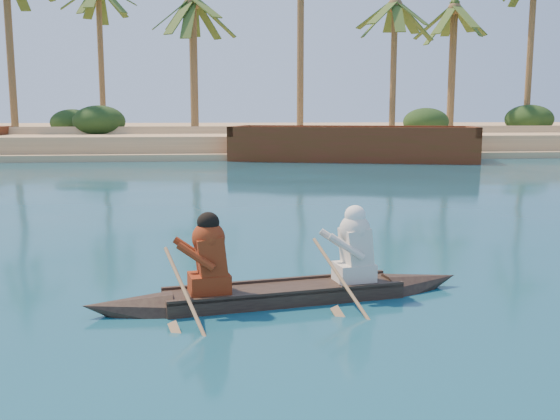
{
  "coord_description": "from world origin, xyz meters",
  "views": [
    {
      "loc": [
        7.03,
        -12.48,
        2.63
      ],
      "look_at": [
        8.18,
        -1.83,
        0.96
      ],
      "focal_mm": 40.0,
      "sensor_mm": 36.0,
      "label": 1
    }
  ],
  "objects": [
    {
      "name": "sandy_embankment",
      "position": [
        0.0,
        46.89,
        0.53
      ],
      "size": [
        150.0,
        51.0,
        1.5
      ],
      "color": "#D7AF79",
      "rests_on": "ground"
    },
    {
      "name": "palm_grove",
      "position": [
        0.0,
        35.0,
        8.0
      ],
      "size": [
        110.0,
        14.0,
        16.0
      ],
      "primitive_type": null,
      "color": "#384E1B",
      "rests_on": "ground"
    },
    {
      "name": "shrub_cluster",
      "position": [
        0.0,
        31.5,
        1.2
      ],
      "size": [
        100.0,
        6.0,
        2.4
      ],
      "primitive_type": null,
      "color": "#1A3413",
      "rests_on": "ground"
    },
    {
      "name": "canoe",
      "position": [
        8.0,
        -4.0,
        0.29
      ],
      "size": [
        5.54,
        1.7,
        1.52
      ],
      "rotation": [
        0.0,
        0.0,
        0.18
      ],
      "color": "#382A1F",
      "rests_on": "ground"
    },
    {
      "name": "barge_right",
      "position": [
        14.83,
        22.0,
        0.78
      ],
      "size": [
        14.06,
        7.87,
        2.23
      ],
      "rotation": [
        0.0,
        0.0,
        -0.27
      ],
      "color": "maroon",
      "rests_on": "ground"
    }
  ]
}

